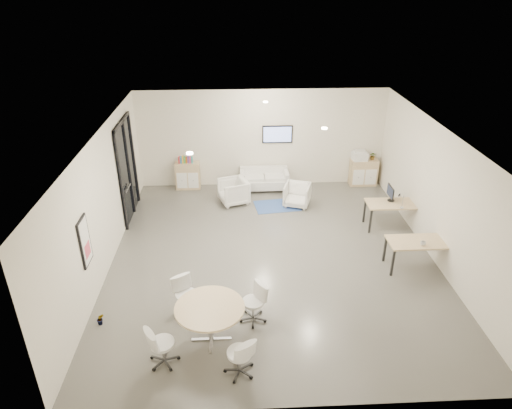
{
  "coord_description": "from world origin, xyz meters",
  "views": [
    {
      "loc": [
        -0.91,
        -9.65,
        6.39
      ],
      "look_at": [
        -0.4,
        0.4,
        1.28
      ],
      "focal_mm": 32.0,
      "sensor_mm": 36.0,
      "label": 1
    }
  ],
  "objects_px": {
    "sideboard_left": "(188,176)",
    "loveseat": "(264,180)",
    "armchair_right": "(297,194)",
    "round_table": "(210,310)",
    "armchair_left": "(233,190)",
    "desk_rear": "(392,206)",
    "sideboard_right": "(363,172)",
    "desk_front": "(418,244)"
  },
  "relations": [
    {
      "from": "loveseat",
      "to": "desk_rear",
      "type": "height_order",
      "value": "desk_rear"
    },
    {
      "from": "sideboard_left",
      "to": "desk_front",
      "type": "height_order",
      "value": "sideboard_left"
    },
    {
      "from": "sideboard_right",
      "to": "loveseat",
      "type": "distance_m",
      "value": 3.35
    },
    {
      "from": "sideboard_left",
      "to": "desk_front",
      "type": "distance_m",
      "value": 7.63
    },
    {
      "from": "sideboard_left",
      "to": "sideboard_right",
      "type": "relative_size",
      "value": 1.0
    },
    {
      "from": "sideboard_right",
      "to": "round_table",
      "type": "xyz_separation_m",
      "value": [
        -4.84,
        -7.12,
        0.28
      ]
    },
    {
      "from": "loveseat",
      "to": "sideboard_right",
      "type": "bearing_deg",
      "value": 2.43
    },
    {
      "from": "desk_rear",
      "to": "desk_front",
      "type": "distance_m",
      "value": 1.99
    },
    {
      "from": "desk_rear",
      "to": "armchair_right",
      "type": "bearing_deg",
      "value": 149.98
    },
    {
      "from": "sideboard_right",
      "to": "desk_rear",
      "type": "bearing_deg",
      "value": -89.54
    },
    {
      "from": "loveseat",
      "to": "armchair_left",
      "type": "bearing_deg",
      "value": -135.72
    },
    {
      "from": "loveseat",
      "to": "desk_rear",
      "type": "xyz_separation_m",
      "value": [
        3.37,
        -2.75,
        0.35
      ]
    },
    {
      "from": "desk_rear",
      "to": "round_table",
      "type": "xyz_separation_m",
      "value": [
        -4.86,
        -4.22,
        0.06
      ]
    },
    {
      "from": "round_table",
      "to": "sideboard_left",
      "type": "bearing_deg",
      "value": 98.1
    },
    {
      "from": "desk_rear",
      "to": "desk_front",
      "type": "xyz_separation_m",
      "value": [
        -0.03,
        -1.99,
        -0.0
      ]
    },
    {
      "from": "loveseat",
      "to": "armchair_left",
      "type": "distance_m",
      "value": 1.43
    },
    {
      "from": "sideboard_left",
      "to": "desk_front",
      "type": "xyz_separation_m",
      "value": [
        5.85,
        -4.9,
        0.22
      ]
    },
    {
      "from": "desk_front",
      "to": "desk_rear",
      "type": "bearing_deg",
      "value": 88.72
    },
    {
      "from": "armchair_left",
      "to": "desk_rear",
      "type": "height_order",
      "value": "armchair_left"
    },
    {
      "from": "desk_rear",
      "to": "armchair_left",
      "type": "bearing_deg",
      "value": 159.28
    },
    {
      "from": "sideboard_left",
      "to": "armchair_right",
      "type": "distance_m",
      "value": 3.72
    },
    {
      "from": "sideboard_right",
      "to": "desk_front",
      "type": "distance_m",
      "value": 4.9
    },
    {
      "from": "sideboard_right",
      "to": "desk_rear",
      "type": "xyz_separation_m",
      "value": [
        0.02,
        -2.9,
        0.22
      ]
    },
    {
      "from": "sideboard_left",
      "to": "loveseat",
      "type": "xyz_separation_m",
      "value": [
        2.51,
        -0.17,
        -0.12
      ]
    },
    {
      "from": "desk_front",
      "to": "sideboard_right",
      "type": "bearing_deg",
      "value": 89.45
    },
    {
      "from": "sideboard_left",
      "to": "round_table",
      "type": "relative_size",
      "value": 0.67
    },
    {
      "from": "sideboard_left",
      "to": "sideboard_right",
      "type": "height_order",
      "value": "sideboard_left"
    },
    {
      "from": "desk_front",
      "to": "round_table",
      "type": "relative_size",
      "value": 1.07
    },
    {
      "from": "sideboard_left",
      "to": "loveseat",
      "type": "relative_size",
      "value": 0.57
    },
    {
      "from": "loveseat",
      "to": "round_table",
      "type": "height_order",
      "value": "round_table"
    },
    {
      "from": "sideboard_left",
      "to": "round_table",
      "type": "bearing_deg",
      "value": -81.9
    },
    {
      "from": "loveseat",
      "to": "desk_rear",
      "type": "distance_m",
      "value": 4.36
    },
    {
      "from": "loveseat",
      "to": "desk_front",
      "type": "distance_m",
      "value": 5.81
    },
    {
      "from": "sideboard_left",
      "to": "desk_rear",
      "type": "relative_size",
      "value": 0.62
    },
    {
      "from": "sideboard_left",
      "to": "armchair_left",
      "type": "relative_size",
      "value": 1.06
    },
    {
      "from": "armchair_right",
      "to": "desk_rear",
      "type": "xyz_separation_m",
      "value": [
        2.44,
        -1.47,
        0.29
      ]
    },
    {
      "from": "sideboard_right",
      "to": "armchair_left",
      "type": "bearing_deg",
      "value": -165.17
    },
    {
      "from": "loveseat",
      "to": "armchair_left",
      "type": "height_order",
      "value": "armchair_left"
    },
    {
      "from": "sideboard_right",
      "to": "desk_rear",
      "type": "height_order",
      "value": "sideboard_right"
    },
    {
      "from": "armchair_right",
      "to": "round_table",
      "type": "relative_size",
      "value": 0.57
    },
    {
      "from": "armchair_right",
      "to": "loveseat",
      "type": "bearing_deg",
      "value": 144.34
    },
    {
      "from": "sideboard_left",
      "to": "armchair_right",
      "type": "bearing_deg",
      "value": -22.78
    }
  ]
}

